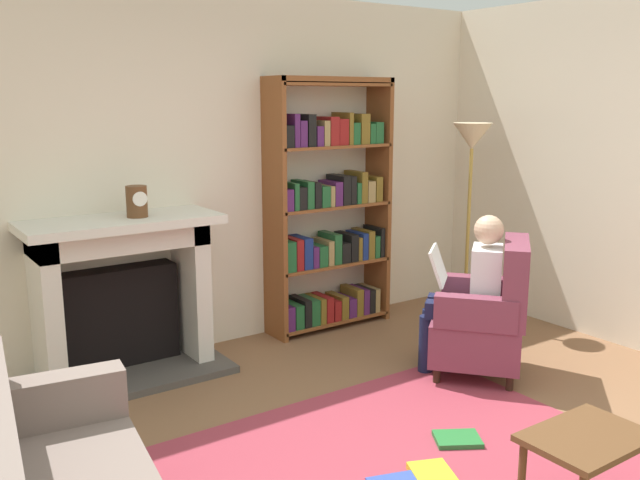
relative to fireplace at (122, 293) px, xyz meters
The scene contains 11 objects.
back_wall 1.13m from the fireplace, 17.43° to the left, with size 5.60×0.10×2.70m, color beige.
side_wall_right 3.69m from the fireplace, 16.87° to the right, with size 0.10×5.20×2.70m, color beige.
area_rug 2.23m from the fireplace, 68.06° to the right, with size 2.40×1.80×0.01m, color #993544.
fireplace is the anchor object (origin of this frame).
mantel_clock 0.66m from the fireplace, 43.14° to the right, with size 0.14×0.14×0.21m.
bookshelf 1.82m from the fireplace, ahead, with size 1.09×0.32×2.08m.
armchair_reading 2.53m from the fireplace, 34.83° to the right, with size 0.89×0.89×0.97m.
seated_reader 2.42m from the fireplace, 34.10° to the right, with size 0.57×0.59×1.14m.
side_table 3.11m from the fireplace, 68.97° to the right, with size 0.56×0.39×0.45m.
scattered_books 2.41m from the fireplace, 68.77° to the right, with size 0.91×0.52×0.04m.
floor_lamp 2.98m from the fireplace, 11.31° to the right, with size 0.32×0.32×1.71m.
Camera 1 is at (-2.27, -2.22, 1.92)m, focal length 38.40 mm.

